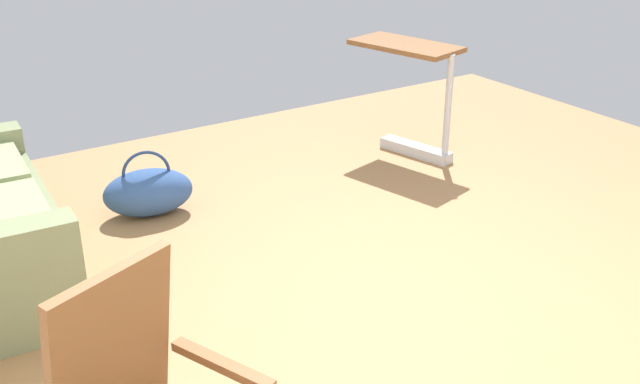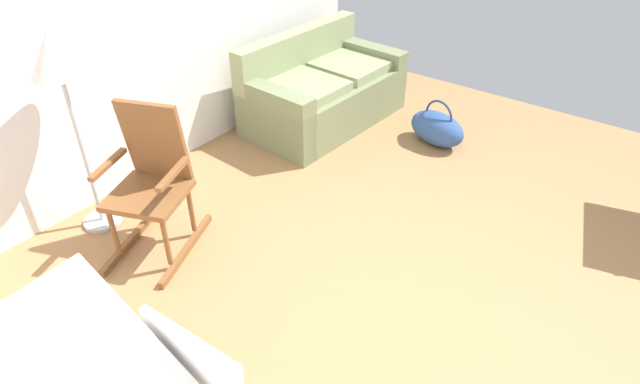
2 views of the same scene
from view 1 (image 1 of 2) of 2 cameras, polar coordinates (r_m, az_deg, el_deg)
The scene contains 3 objects.
ground_plane at distance 3.83m, azimuth 9.82°, elevation -8.98°, with size 6.49×6.49×0.00m, color #9E7247.
overbed_table at distance 5.61m, azimuth 7.12°, elevation 8.08°, with size 0.88×0.59×0.84m.
duffel_bag at distance 4.81m, azimuth -13.01°, elevation 0.02°, with size 0.43×0.62×0.43m.
Camera 1 is at (-2.30, 2.26, 2.08)m, focal length 41.81 mm.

